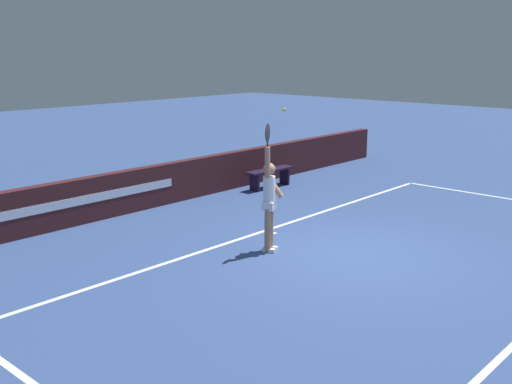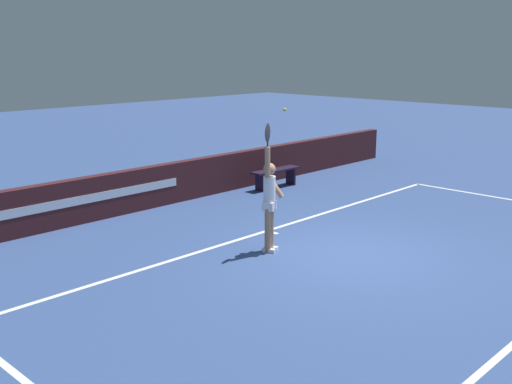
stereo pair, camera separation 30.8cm
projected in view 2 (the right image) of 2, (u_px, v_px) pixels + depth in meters
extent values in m
plane|color=#344D84|center=(354.00, 255.00, 11.05)|extent=(60.00, 60.00, 0.00)
cube|color=white|center=(267.00, 231.00, 12.52)|extent=(12.33, 0.10, 0.00)
cube|color=white|center=(272.00, 232.00, 12.42)|extent=(0.10, 0.30, 0.00)
cube|color=#40191D|center=(167.00, 184.00, 14.63)|extent=(17.83, 0.25, 0.98)
cube|color=silver|center=(74.00, 202.00, 12.74)|extent=(5.47, 0.01, 0.19)
cylinder|color=#A8795D|center=(270.00, 228.00, 11.25)|extent=(0.12, 0.12, 0.83)
cylinder|color=#A8795D|center=(268.00, 231.00, 11.11)|extent=(0.12, 0.12, 0.83)
cube|color=white|center=(271.00, 248.00, 11.33)|extent=(0.19, 0.26, 0.07)
cube|color=white|center=(269.00, 251.00, 11.19)|extent=(0.19, 0.26, 0.07)
cylinder|color=white|center=(269.00, 192.00, 11.01)|extent=(0.22, 0.22, 0.59)
cube|color=white|center=(269.00, 206.00, 11.07)|extent=(0.31, 0.29, 0.16)
sphere|color=#A8795D|center=(269.00, 169.00, 10.92)|extent=(0.22, 0.22, 0.22)
cylinder|color=#A8795D|center=(268.00, 162.00, 10.78)|extent=(0.14, 0.13, 0.56)
cylinder|color=#A8795D|center=(274.00, 186.00, 11.07)|extent=(0.24, 0.38, 0.46)
ellipsoid|color=black|center=(268.00, 133.00, 10.66)|extent=(0.27, 0.14, 0.34)
cylinder|color=black|center=(268.00, 143.00, 10.71)|extent=(0.03, 0.03, 0.18)
sphere|color=#D3D93A|center=(285.00, 110.00, 10.76)|extent=(0.07, 0.07, 0.07)
cube|color=black|center=(276.00, 170.00, 16.31)|extent=(1.56, 0.42, 0.05)
cube|color=black|center=(260.00, 182.00, 15.97)|extent=(0.07, 0.32, 0.48)
cube|color=black|center=(291.00, 176.00, 16.76)|extent=(0.07, 0.32, 0.48)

